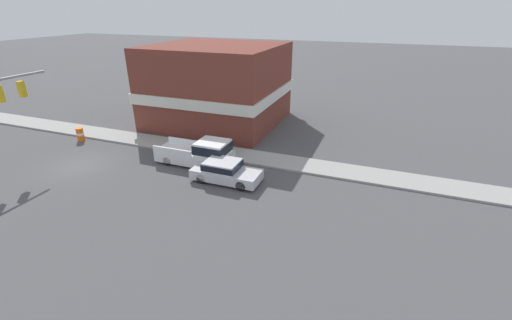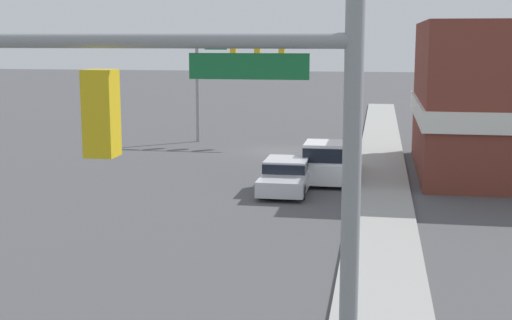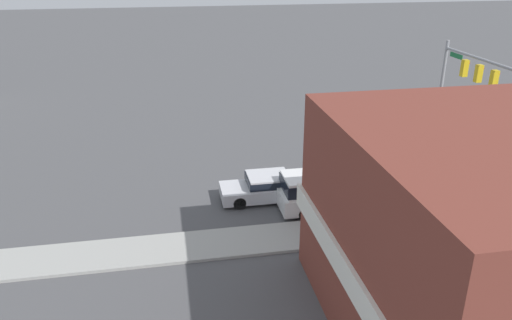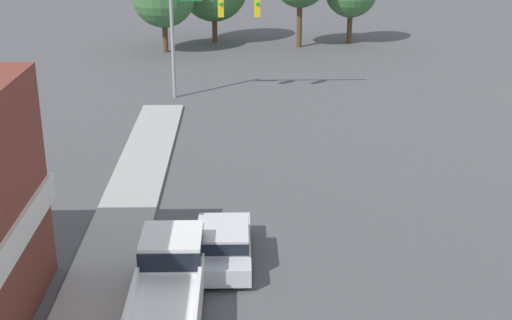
# 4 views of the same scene
# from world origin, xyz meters

# --- Properties ---
(far_signal_assembly) EXTENTS (7.93, 0.49, 6.94)m
(far_signal_assembly) POSITION_xyz_m (-2.73, 32.20, 5.05)
(far_signal_assembly) COLOR gray
(far_signal_assembly) RESTS_ON ground
(car_lead) EXTENTS (1.92, 4.44, 1.39)m
(car_lead) POSITION_xyz_m (-1.67, 10.74, 0.73)
(car_lead) COLOR black
(car_lead) RESTS_ON ground
(pickup_truck_parked) EXTENTS (2.05, 5.50, 1.92)m
(pickup_truck_parked) POSITION_xyz_m (-3.28, 8.11, 0.94)
(pickup_truck_parked) COLOR black
(pickup_truck_parked) RESTS_ON ground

